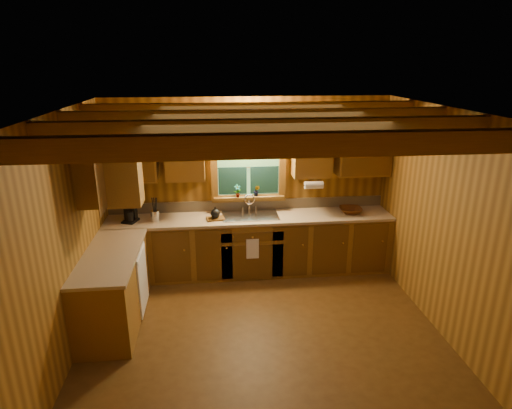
{
  "coord_description": "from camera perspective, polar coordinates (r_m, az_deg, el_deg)",
  "views": [
    {
      "loc": [
        -0.54,
        -4.29,
        3.08
      ],
      "look_at": [
        0.0,
        0.8,
        1.35
      ],
      "focal_mm": 29.91,
      "sensor_mm": 36.0,
      "label": 1
    }
  ],
  "objects": [
    {
      "name": "ceiling_beams",
      "position": [
        4.36,
        1.13,
        10.89
      ],
      "size": [
        4.2,
        2.54,
        0.18
      ],
      "color": "brown",
      "rests_on": "room"
    },
    {
      "name": "utensil_crock",
      "position": [
        6.26,
        -13.36,
        -1.4
      ],
      "size": [
        0.12,
        0.12,
        0.35
      ],
      "rotation": [
        0.0,
        0.0,
        0.22
      ],
      "color": "silver",
      "rests_on": "countertop"
    },
    {
      "name": "base_cabinets",
      "position": [
        6.17,
        -5.07,
        -6.83
      ],
      "size": [
        4.2,
        2.22,
        0.86
      ],
      "color": "brown",
      "rests_on": "ground"
    },
    {
      "name": "coffee_maker",
      "position": [
        6.32,
        -16.51,
        -0.84
      ],
      "size": [
        0.18,
        0.22,
        0.31
      ],
      "rotation": [
        0.0,
        0.0,
        -0.35
      ],
      "color": "black",
      "rests_on": "countertop"
    },
    {
      "name": "dishwasher_panel",
      "position": [
        5.71,
        -14.92,
        -9.67
      ],
      "size": [
        0.02,
        0.6,
        0.8
      ],
      "primitive_type": "cube",
      "color": "white",
      "rests_on": "base_cabinets"
    },
    {
      "name": "window",
      "position": [
        6.37,
        -1.01,
        4.59
      ],
      "size": [
        1.12,
        0.08,
        1.0
      ],
      "color": "brown",
      "rests_on": "room"
    },
    {
      "name": "backsplash",
      "position": [
        6.55,
        -1.0,
        -0.04
      ],
      "size": [
        4.2,
        0.02,
        0.16
      ],
      "primitive_type": "cube",
      "color": "tan",
      "rests_on": "room"
    },
    {
      "name": "upper_cabinets",
      "position": [
        5.85,
        -6.19,
        6.32
      ],
      "size": [
        4.19,
        1.77,
        0.78
      ],
      "color": "brown",
      "rests_on": "room"
    },
    {
      "name": "wall_sconce",
      "position": [
        6.13,
        -0.95,
        10.08
      ],
      "size": [
        0.45,
        0.21,
        0.17
      ],
      "color": "black",
      "rests_on": "room"
    },
    {
      "name": "cutting_board",
      "position": [
        6.2,
        -5.44,
        -1.89
      ],
      "size": [
        0.28,
        0.21,
        0.02
      ],
      "primitive_type": "cube",
      "rotation": [
        0.0,
        0.0,
        0.14
      ],
      "color": "#563712",
      "rests_on": "countertop"
    },
    {
      "name": "paper_towel_roll",
      "position": [
        6.24,
        7.73,
        2.6
      ],
      "size": [
        0.27,
        0.11,
        0.11
      ],
      "primitive_type": "cylinder",
      "rotation": [
        0.0,
        1.57,
        0.0
      ],
      "color": "white",
      "rests_on": "upper_cabinets"
    },
    {
      "name": "teakettle",
      "position": [
        6.17,
        -5.47,
        -1.21
      ],
      "size": [
        0.13,
        0.13,
        0.17
      ],
      "rotation": [
        0.0,
        0.0,
        0.25
      ],
      "color": "black",
      "rests_on": "cutting_board"
    },
    {
      "name": "potted_plant_right",
      "position": [
        6.42,
        0.09,
        1.87
      ],
      "size": [
        0.11,
        0.1,
        0.17
      ],
      "primitive_type": "imported",
      "rotation": [
        0.0,
        0.0,
        -0.38
      ],
      "color": "#563712",
      "rests_on": "window_sill"
    },
    {
      "name": "wicker_basket",
      "position": [
        6.58,
        12.53,
        -0.76
      ],
      "size": [
        0.37,
        0.37,
        0.08
      ],
      "primitive_type": "imported",
      "rotation": [
        0.0,
        0.0,
        -0.1
      ],
      "color": "#48230C",
      "rests_on": "countertop"
    },
    {
      "name": "sink",
      "position": [
        6.32,
        -0.77,
        -1.92
      ],
      "size": [
        0.82,
        0.48,
        0.43
      ],
      "color": "silver",
      "rests_on": "countertop"
    },
    {
      "name": "potted_plant_left",
      "position": [
        6.36,
        -2.49,
        1.82
      ],
      "size": [
        0.12,
        0.1,
        0.2
      ],
      "primitive_type": "imported",
      "rotation": [
        0.0,
        0.0,
        0.33
      ],
      "color": "#563712",
      "rests_on": "window_sill"
    },
    {
      "name": "dish_towel",
      "position": [
        6.14,
        -0.46,
        -5.96
      ],
      "size": [
        0.18,
        0.01,
        0.3
      ],
      "primitive_type": "cube",
      "color": "white",
      "rests_on": "base_cabinets"
    },
    {
      "name": "room",
      "position": [
        4.68,
        1.03,
        -3.71
      ],
      "size": [
        4.2,
        4.2,
        4.2
      ],
      "color": "#523513",
      "rests_on": "ground"
    },
    {
      "name": "window_sill",
      "position": [
        6.44,
        -0.96,
        0.96
      ],
      "size": [
        1.06,
        0.14,
        0.04
      ],
      "primitive_type": "cube",
      "color": "brown",
      "rests_on": "room"
    },
    {
      "name": "countertop",
      "position": [
        6.0,
        -5.07,
        -2.91
      ],
      "size": [
        4.2,
        2.24,
        0.04
      ],
      "color": "tan",
      "rests_on": "base_cabinets"
    }
  ]
}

